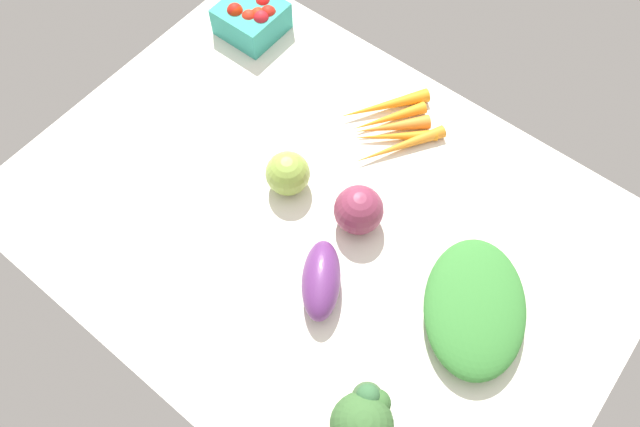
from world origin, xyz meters
TOP-DOWN VIEW (x-y plane):
  - tablecloth at (0.00, 0.00)cm, footprint 104.00×76.00cm
  - berry_basket at (37.96, -25.92)cm, footprint 11.73×11.73cm
  - leafy_greens_clump at (-29.21, -1.65)cm, footprint 25.06×28.04cm
  - carrot_bunch at (1.41, -23.11)cm, footprint 19.00×22.08cm
  - heirloom_tomato_green at (8.58, -1.91)cm, footprint 7.71×7.71cm
  - broccoli_head at (-25.80, 23.56)cm, footprint 8.67×10.50cm
  - eggplant at (-7.87, 9.67)cm, footprint 12.67×14.63cm
  - red_onion_near_basket at (-5.33, -3.57)cm, footprint 8.33×8.33cm

SIDE VIEW (x-z plane):
  - tablecloth at x=0.00cm, z-range 0.00..2.00cm
  - carrot_bunch at x=1.41cm, z-range 1.89..4.56cm
  - leafy_greens_clump at x=-29.21cm, z-range 2.00..7.45cm
  - eggplant at x=-7.87cm, z-range 2.00..8.12cm
  - berry_basket at x=37.96cm, z-range 1.86..9.41cm
  - heirloom_tomato_green at x=8.58cm, z-range 2.00..9.71cm
  - red_onion_near_basket at x=-5.33cm, z-range 2.00..10.33cm
  - broccoli_head at x=-25.80cm, z-range 3.52..15.17cm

